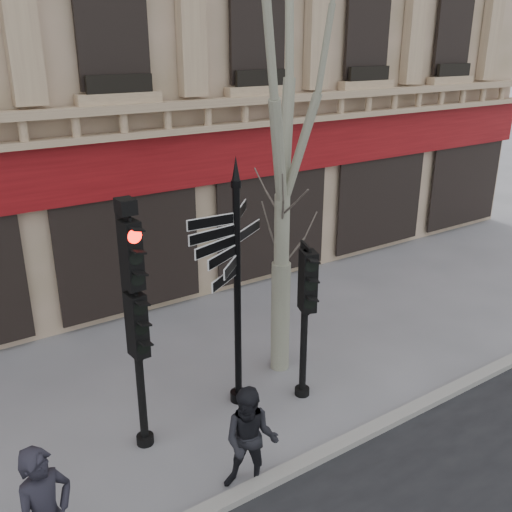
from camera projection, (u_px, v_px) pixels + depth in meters
The scene contains 7 objects.
ground at pixel (247, 422), 9.82m from camera, with size 80.00×80.00×0.00m, color slate.
kerb at pixel (297, 467), 8.71m from camera, with size 80.00×0.25×0.12m, color gray.
fingerpost at pixel (237, 245), 9.37m from camera, with size 2.44×2.44×4.49m.
traffic_signal_main at pixel (133, 299), 8.39m from camera, with size 0.48×0.36×4.12m.
traffic_signal_secondary at pixel (305, 297), 9.90m from camera, with size 0.57×0.49×2.85m.
plane_tree at pixel (285, 45), 9.34m from camera, with size 3.27×3.27×8.68m.
pedestrian_b at pixel (251, 440), 8.10m from camera, with size 0.81×0.63×1.67m, color black.
Camera 1 is at (-4.44, -6.86, 6.16)m, focal length 40.00 mm.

